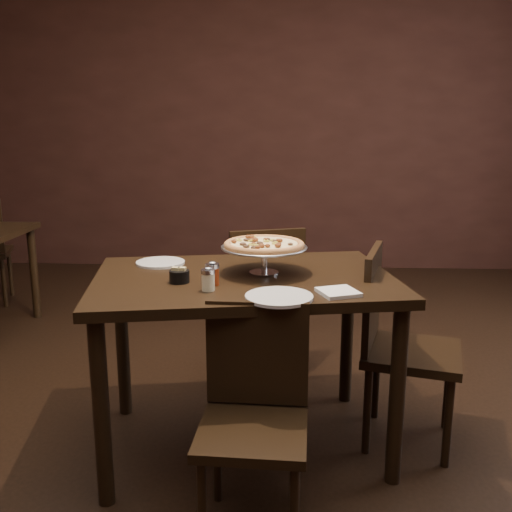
{
  "coord_description": "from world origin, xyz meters",
  "views": [
    {
      "loc": [
        0.24,
        -2.33,
        1.45
      ],
      "look_at": [
        0.11,
        0.11,
        0.88
      ],
      "focal_mm": 40.0,
      "sensor_mm": 36.0,
      "label": 1
    }
  ],
  "objects": [
    {
      "name": "chair_far",
      "position": [
        0.11,
        0.79,
        0.49
      ],
      "size": [
        0.53,
        0.53,
        0.9
      ],
      "rotation": [
        0.0,
        0.0,
        3.46
      ],
      "color": "black",
      "rests_on": "ground"
    },
    {
      "name": "chair_near",
      "position": [
        0.14,
        -0.45,
        0.45
      ],
      "size": [
        0.4,
        0.4,
        0.82
      ],
      "rotation": [
        0.0,
        0.0,
        -0.05
      ],
      "color": "black",
      "rests_on": "ground"
    },
    {
      "name": "serving_spatula",
      "position": [
        0.26,
        0.09,
        0.93
      ],
      "size": [
        0.15,
        0.15,
        0.02
      ],
      "rotation": [
        0.0,
        0.0,
        -0.49
      ],
      "color": "silver",
      "rests_on": "pizza_stand"
    },
    {
      "name": "chair_side",
      "position": [
        0.75,
        0.15,
        0.49
      ],
      "size": [
        0.52,
        0.52,
        0.91
      ],
      "rotation": [
        0.0,
        0.0,
        1.31
      ],
      "color": "black",
      "rests_on": "ground"
    },
    {
      "name": "room",
      "position": [
        0.06,
        0.03,
        1.4
      ],
      "size": [
        6.04,
        7.04,
        2.84
      ],
      "color": "black",
      "rests_on": "ground"
    },
    {
      "name": "dining_table",
      "position": [
        0.06,
        0.06,
        0.7
      ],
      "size": [
        1.42,
        1.07,
        0.81
      ],
      "rotation": [
        0.0,
        0.0,
        0.17
      ],
      "color": "black",
      "rests_on": "ground"
    },
    {
      "name": "plate_near",
      "position": [
        0.22,
        -0.26,
        0.81
      ],
      "size": [
        0.26,
        0.26,
        0.01
      ],
      "primitive_type": "cylinder",
      "color": "silver",
      "rests_on": "dining_table"
    },
    {
      "name": "napkin_stack",
      "position": [
        0.45,
        -0.19,
        0.81
      ],
      "size": [
        0.18,
        0.18,
        0.02
      ],
      "primitive_type": "cube",
      "rotation": [
        0.0,
        0.0,
        0.37
      ],
      "color": "silver",
      "rests_on": "dining_table"
    },
    {
      "name": "pepper_flake_shaker",
      "position": [
        -0.06,
        -0.09,
        0.85
      ],
      "size": [
        0.06,
        0.06,
        0.1
      ],
      "color": "maroon",
      "rests_on": "dining_table"
    },
    {
      "name": "plate_left",
      "position": [
        -0.35,
        0.27,
        0.81
      ],
      "size": [
        0.23,
        0.23,
        0.01
      ],
      "primitive_type": "cylinder",
      "color": "silver",
      "rests_on": "dining_table"
    },
    {
      "name": "pizza_stand",
      "position": [
        0.15,
        0.11,
        0.93
      ],
      "size": [
        0.38,
        0.38,
        0.16
      ],
      "color": "silver",
      "rests_on": "dining_table"
    },
    {
      "name": "packet_caddy",
      "position": [
        -0.2,
        -0.06,
        0.83
      ],
      "size": [
        0.08,
        0.08,
        0.07
      ],
      "rotation": [
        0.0,
        0.0,
        -0.21
      ],
      "color": "black",
      "rests_on": "dining_table"
    },
    {
      "name": "parmesan_shaker",
      "position": [
        -0.06,
        -0.17,
        0.85
      ],
      "size": [
        0.06,
        0.06,
        0.1
      ],
      "color": "#EEE8B9",
      "rests_on": "dining_table"
    }
  ]
}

